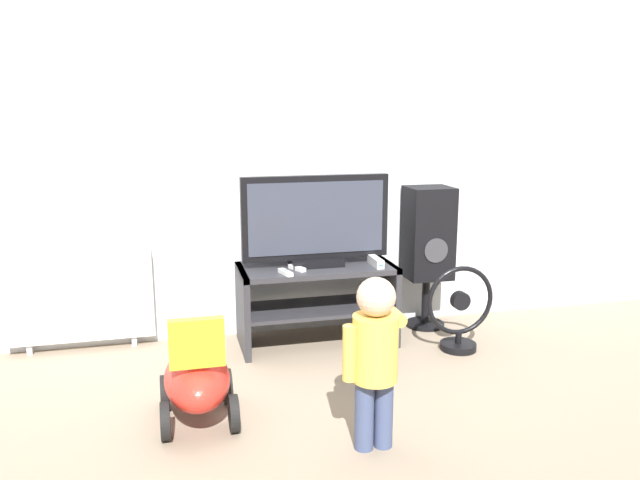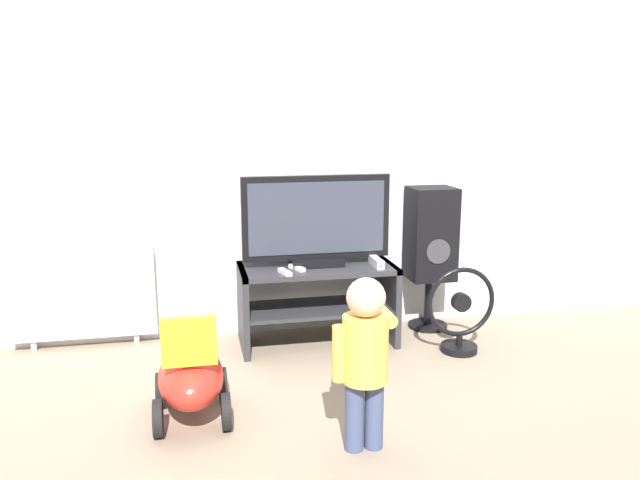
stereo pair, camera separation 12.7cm
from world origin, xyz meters
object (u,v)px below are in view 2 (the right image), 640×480
(remote_primary, at_px, (285,272))
(floor_fan, at_px, (461,314))
(remote_secondary, at_px, (297,268))
(radiator, at_px, (83,294))
(speaker_tower, at_px, (431,238))
(television, at_px, (316,222))
(child, at_px, (365,349))
(ride_on_toy, at_px, (191,377))
(game_console, at_px, (376,262))

(remote_primary, height_order, floor_fan, same)
(remote_secondary, bearing_deg, radiator, 166.42)
(speaker_tower, bearing_deg, remote_secondary, -167.94)
(radiator, bearing_deg, television, -8.58)
(television, relative_size, child, 1.19)
(child, relative_size, speaker_tower, 0.81)
(ride_on_toy, bearing_deg, television, 47.84)
(remote_primary, distance_m, speaker_tower, 1.01)
(game_console, height_order, floor_fan, game_console)
(child, bearing_deg, speaker_tower, 58.67)
(speaker_tower, bearing_deg, radiator, 177.12)
(ride_on_toy, xyz_separation_m, radiator, (-0.61, 1.03, 0.12))
(game_console, xyz_separation_m, ride_on_toy, (-1.08, -0.72, -0.30))
(game_console, distance_m, floor_fan, 0.57)
(remote_primary, height_order, child, child)
(floor_fan, bearing_deg, ride_on_toy, -162.06)
(television, xyz_separation_m, ride_on_toy, (-0.74, -0.82, -0.54))
(floor_fan, height_order, radiator, radiator)
(child, height_order, speaker_tower, speaker_tower)
(game_console, bearing_deg, child, -109.08)
(television, relative_size, speaker_tower, 0.96)
(television, xyz_separation_m, radiator, (-1.35, 0.20, -0.42))
(game_console, relative_size, radiator, 0.23)
(game_console, distance_m, remote_secondary, 0.47)
(child, bearing_deg, remote_primary, 98.93)
(remote_secondary, bearing_deg, child, -85.81)
(remote_primary, bearing_deg, speaker_tower, 15.51)
(ride_on_toy, distance_m, radiator, 1.20)
(television, xyz_separation_m, child, (-0.05, -1.22, -0.31))
(child, height_order, ride_on_toy, child)
(game_console, bearing_deg, speaker_tower, 25.77)
(ride_on_toy, bearing_deg, game_console, 33.64)
(remote_secondary, bearing_deg, game_console, -1.42)
(remote_secondary, distance_m, ride_on_toy, 1.00)
(speaker_tower, distance_m, ride_on_toy, 1.80)
(game_console, relative_size, remote_secondary, 1.44)
(remote_primary, bearing_deg, television, 38.46)
(game_console, bearing_deg, floor_fan, -27.31)
(game_console, distance_m, speaker_tower, 0.47)
(game_console, xyz_separation_m, child, (-0.39, -1.12, -0.07))
(speaker_tower, bearing_deg, game_console, -154.23)
(remote_primary, relative_size, radiator, 0.16)
(television, relative_size, radiator, 1.06)
(television, distance_m, remote_secondary, 0.30)
(floor_fan, bearing_deg, game_console, 152.69)
(game_console, height_order, child, child)
(child, distance_m, floor_fan, 1.23)
(floor_fan, relative_size, ride_on_toy, 0.96)
(child, bearing_deg, floor_fan, 47.11)
(game_console, distance_m, remote_primary, 0.56)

